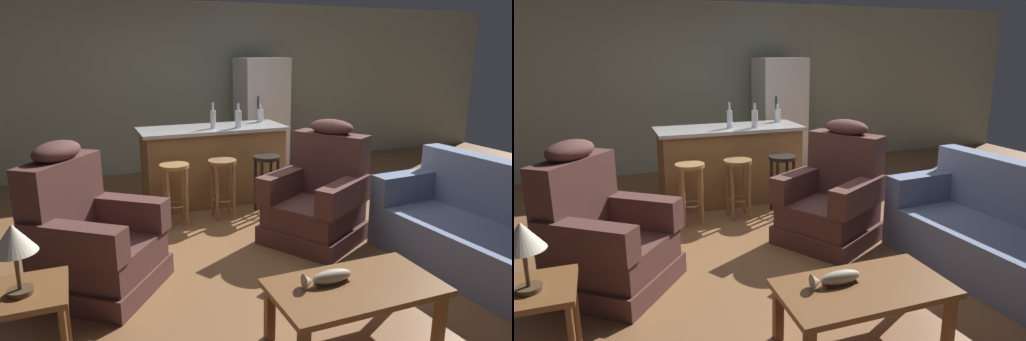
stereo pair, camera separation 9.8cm
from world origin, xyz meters
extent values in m
plane|color=brown|center=(0.00, 0.00, 0.00)|extent=(12.00, 12.00, 0.00)
cube|color=#9EA88E|center=(0.00, 3.12, 1.30)|extent=(12.00, 0.05, 2.60)
cube|color=brown|center=(-0.01, -1.82, 0.40)|extent=(1.10, 0.60, 0.04)
cube|color=brown|center=(0.48, -2.06, 0.19)|extent=(0.06, 0.06, 0.38)
cube|color=brown|center=(-0.50, -1.58, 0.19)|extent=(0.06, 0.06, 0.38)
cube|color=brown|center=(0.48, -1.58, 0.19)|extent=(0.06, 0.06, 0.38)
cube|color=#4C3823|center=(-0.14, -1.75, 0.43)|extent=(0.22, 0.07, 0.01)
ellipsoid|color=tan|center=(-0.14, -1.75, 0.46)|extent=(0.28, 0.09, 0.09)
cone|color=tan|center=(-0.31, -1.75, 0.46)|extent=(0.06, 0.10, 0.10)
cube|color=#707FA3|center=(1.53, -1.41, 0.10)|extent=(0.97, 1.96, 0.20)
cube|color=#707FA3|center=(1.53, -1.41, 0.31)|extent=(0.97, 1.96, 0.22)
cube|color=#707FA3|center=(1.47, -0.56, 0.56)|extent=(0.85, 0.26, 0.28)
cube|color=brown|center=(-1.48, -0.50, 0.09)|extent=(1.18, 1.18, 0.18)
cube|color=brown|center=(-1.48, -0.50, 0.30)|extent=(1.09, 1.08, 0.24)
cube|color=brown|center=(-1.72, -0.32, 0.74)|extent=(0.65, 0.75, 0.64)
ellipsoid|color=brown|center=(-1.72, -0.32, 1.12)|extent=(0.49, 0.53, 0.16)
cube|color=brown|center=(-1.27, -0.24, 0.55)|extent=(0.75, 0.62, 0.26)
cube|color=brown|center=(-1.66, -0.77, 0.55)|extent=(0.75, 0.62, 0.26)
cube|color=brown|center=(0.56, -0.25, 0.09)|extent=(1.15, 1.15, 0.18)
cube|color=brown|center=(0.56, -0.25, 0.30)|extent=(1.07, 1.06, 0.24)
cube|color=brown|center=(0.82, -0.10, 0.74)|extent=(0.59, 0.77, 0.64)
ellipsoid|color=brown|center=(0.82, -0.10, 1.12)|extent=(0.46, 0.53, 0.16)
cube|color=brown|center=(0.71, -0.55, 0.55)|extent=(0.78, 0.56, 0.26)
cube|color=brown|center=(0.37, 0.02, 0.55)|extent=(0.78, 0.56, 0.26)
cube|color=brown|center=(-1.94, -1.41, 0.54)|extent=(0.48, 0.48, 0.04)
cylinder|color=brown|center=(-1.74, -1.21, 0.26)|extent=(0.04, 0.04, 0.52)
cylinder|color=#4C3823|center=(-1.94, -1.44, 0.58)|extent=(0.14, 0.14, 0.03)
cylinder|color=#4C3823|center=(-1.94, -1.44, 0.70)|extent=(0.02, 0.02, 0.22)
cone|color=beige|center=(-1.94, -1.44, 0.89)|extent=(0.24, 0.24, 0.16)
cube|color=olive|center=(0.00, 1.35, 0.45)|extent=(1.71, 0.63, 0.91)
cube|color=#B2B2B2|center=(0.00, 1.35, 0.93)|extent=(1.80, 0.70, 0.04)
cylinder|color=#A87A47|center=(-0.62, 0.72, 0.66)|extent=(0.32, 0.32, 0.04)
torus|color=#A87A47|center=(-0.62, 0.72, 0.22)|extent=(0.23, 0.23, 0.02)
cylinder|color=#A87A47|center=(-0.72, 0.62, 0.32)|extent=(0.04, 0.04, 0.64)
cylinder|color=#A87A47|center=(-0.52, 0.62, 0.32)|extent=(0.04, 0.04, 0.64)
cylinder|color=#A87A47|center=(-0.72, 0.82, 0.32)|extent=(0.04, 0.04, 0.64)
cylinder|color=#A87A47|center=(-0.52, 0.82, 0.32)|extent=(0.04, 0.04, 0.64)
cylinder|color=olive|center=(-0.08, 0.72, 0.66)|extent=(0.32, 0.32, 0.04)
torus|color=olive|center=(-0.08, 0.72, 0.22)|extent=(0.23, 0.23, 0.02)
cylinder|color=olive|center=(-0.18, 0.62, 0.32)|extent=(0.04, 0.04, 0.64)
cylinder|color=olive|center=(0.02, 0.62, 0.32)|extent=(0.04, 0.04, 0.64)
cylinder|color=olive|center=(-0.18, 0.82, 0.32)|extent=(0.04, 0.04, 0.64)
cylinder|color=olive|center=(0.02, 0.82, 0.32)|extent=(0.04, 0.04, 0.64)
cylinder|color=black|center=(0.46, 0.72, 0.66)|extent=(0.32, 0.32, 0.04)
torus|color=black|center=(0.46, 0.72, 0.22)|extent=(0.23, 0.23, 0.02)
cylinder|color=black|center=(0.36, 0.62, 0.32)|extent=(0.04, 0.04, 0.64)
cylinder|color=black|center=(0.56, 0.62, 0.32)|extent=(0.04, 0.04, 0.64)
cylinder|color=black|center=(0.36, 0.82, 0.32)|extent=(0.04, 0.04, 0.64)
cylinder|color=black|center=(0.56, 0.82, 0.32)|extent=(0.04, 0.04, 0.64)
cube|color=white|center=(1.14, 2.55, 0.88)|extent=(0.70, 0.66, 1.76)
cylinder|color=#333338|center=(0.95, 2.20, 0.97)|extent=(0.02, 0.02, 0.50)
cylinder|color=silver|center=(0.28, 1.18, 1.06)|extent=(0.08, 0.08, 0.21)
cylinder|color=silver|center=(0.28, 1.18, 1.21)|extent=(0.03, 0.03, 0.09)
cylinder|color=silver|center=(-0.02, 1.26, 1.06)|extent=(0.07, 0.07, 0.22)
cylinder|color=silver|center=(-0.02, 1.26, 1.21)|extent=(0.03, 0.03, 0.09)
cylinder|color=silver|center=(0.72, 1.54, 1.03)|extent=(0.08, 0.08, 0.16)
cylinder|color=silver|center=(0.72, 1.54, 1.15)|extent=(0.03, 0.03, 0.07)
camera|label=1|loc=(-1.57, -4.02, 1.86)|focal=32.00mm
camera|label=2|loc=(-1.48, -4.06, 1.86)|focal=32.00mm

